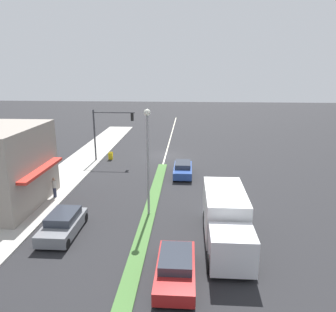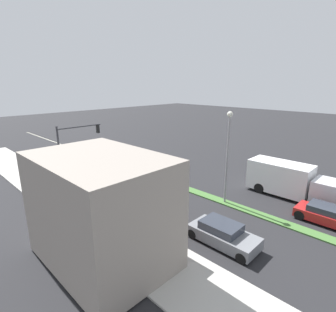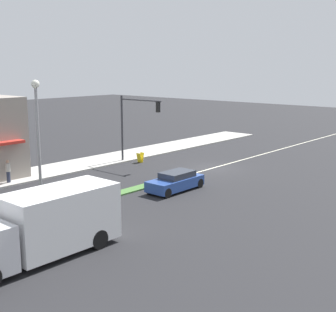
# 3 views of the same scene
# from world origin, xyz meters

# --- Properties ---
(ground_plane) EXTENTS (160.00, 160.00, 0.00)m
(ground_plane) POSITION_xyz_m (0.00, 18.00, 0.00)
(ground_plane) COLOR #232326
(sidewalk_right) EXTENTS (4.00, 73.00, 0.12)m
(sidewalk_right) POSITION_xyz_m (9.00, 18.50, 0.06)
(sidewalk_right) COLOR #B2AFA8
(sidewalk_right) RESTS_ON ground
(lane_marking_center) EXTENTS (0.16, 60.00, 0.01)m
(lane_marking_center) POSITION_xyz_m (0.00, 0.00, 0.00)
(lane_marking_center) COLOR beige
(lane_marking_center) RESTS_ON ground
(building_corner_store) EXTENTS (5.93, 7.57, 5.88)m
(building_corner_store) POSITION_xyz_m (10.82, 15.39, 3.06)
(building_corner_store) COLOR gray
(building_corner_store) RESTS_ON sidewalk_right
(traffic_signal_main) EXTENTS (4.59, 0.34, 5.60)m
(traffic_signal_main) POSITION_xyz_m (6.12, 2.90, 3.90)
(traffic_signal_main) COLOR #333338
(traffic_signal_main) RESTS_ON sidewalk_right
(street_lamp) EXTENTS (0.44, 0.44, 7.37)m
(street_lamp) POSITION_xyz_m (0.00, 16.23, 4.78)
(street_lamp) COLOR gray
(street_lamp) RESTS_ON median_strip
(pedestrian) EXTENTS (0.34, 0.34, 1.61)m
(pedestrian) POSITION_xyz_m (7.82, 13.67, 0.96)
(pedestrian) COLOR #282D42
(pedestrian) RESTS_ON sidewalk_right
(warning_aframe_sign) EXTENTS (0.45, 0.53, 0.84)m
(warning_aframe_sign) POSITION_xyz_m (6.06, 2.23, 0.43)
(warning_aframe_sign) COLOR yellow
(warning_aframe_sign) RESTS_ON ground
(delivery_truck) EXTENTS (2.44, 7.50, 2.87)m
(delivery_truck) POSITION_xyz_m (-5.00, 19.48, 1.47)
(delivery_truck) COLOR silver
(delivery_truck) RESTS_ON ground
(hatchback_red) EXTENTS (1.89, 4.49, 1.27)m
(hatchback_red) POSITION_xyz_m (-2.20, 23.33, 0.63)
(hatchback_red) COLOR #AD1E1E
(hatchback_red) RESTS_ON ground
(suv_grey) EXTENTS (1.92, 4.24, 1.38)m
(suv_grey) POSITION_xyz_m (5.00, 19.26, 0.66)
(suv_grey) COLOR slate
(suv_grey) RESTS_ON ground
(coupe_blue) EXTENTS (1.74, 4.19, 1.28)m
(coupe_blue) POSITION_xyz_m (-2.20, 7.31, 0.62)
(coupe_blue) COLOR #284793
(coupe_blue) RESTS_ON ground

